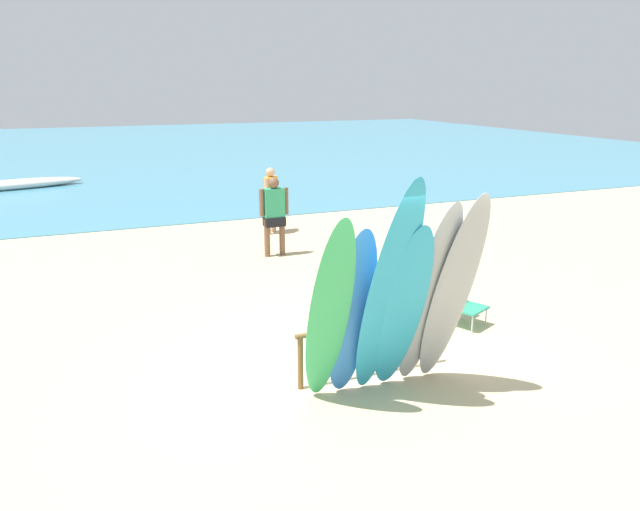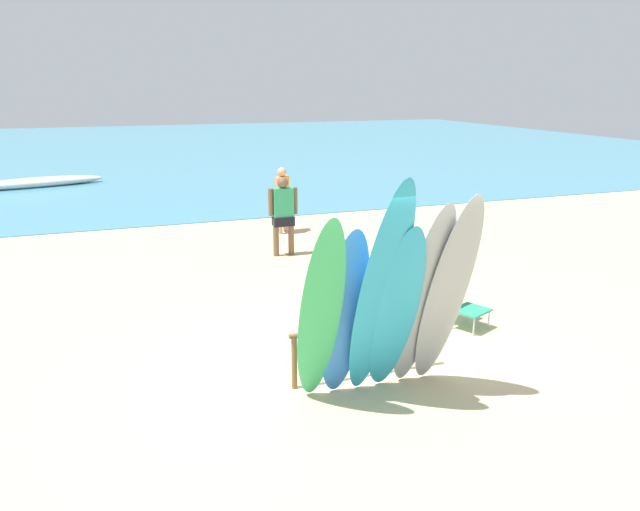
# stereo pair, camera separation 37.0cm
# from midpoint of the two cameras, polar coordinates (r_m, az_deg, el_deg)

# --- Properties ---
(ground) EXTENTS (60.00, 60.00, 0.00)m
(ground) POSITION_cam_midpoint_polar(r_m,az_deg,el_deg) (20.97, -13.77, 5.38)
(ground) COLOR #D3BC8C
(ocean_water) EXTENTS (60.00, 40.00, 0.02)m
(ocean_water) POSITION_cam_midpoint_polar(r_m,az_deg,el_deg) (36.31, -17.74, 9.29)
(ocean_water) COLOR teal
(ocean_water) RESTS_ON ground
(surfboard_rack) EXTENTS (1.85, 0.07, 0.72)m
(surfboard_rack) POSITION_cam_midpoint_polar(r_m,az_deg,el_deg) (7.75, 2.83, -7.62)
(surfboard_rack) COLOR brown
(surfboard_rack) RESTS_ON ground
(surfboard_green_0) EXTENTS (0.51, 0.89, 2.33)m
(surfboard_green_0) POSITION_cam_midpoint_polar(r_m,az_deg,el_deg) (6.73, -0.70, -5.42)
(surfboard_green_0) COLOR #38B266
(surfboard_green_0) RESTS_ON ground
(surfboard_blue_1) EXTENTS (0.57, 0.65, 2.13)m
(surfboard_blue_1) POSITION_cam_midpoint_polar(r_m,az_deg,el_deg) (6.98, 1.46, -5.50)
(surfboard_blue_1) COLOR #337AD1
(surfboard_blue_1) RESTS_ON ground
(surfboard_teal_2) EXTENTS (0.62, 1.07, 2.71)m
(surfboard_teal_2) POSITION_cam_midpoint_polar(r_m,az_deg,el_deg) (6.81, 4.75, -3.48)
(surfboard_teal_2) COLOR #289EC6
(surfboard_teal_2) RESTS_ON ground
(surfboard_teal_3) EXTENTS (0.57, 0.86, 2.18)m
(surfboard_teal_3) POSITION_cam_midpoint_polar(r_m,az_deg,el_deg) (7.08, 6.16, -5.05)
(surfboard_teal_3) COLOR #289EC6
(surfboard_teal_3) RESTS_ON ground
(surfboard_grey_4) EXTENTS (0.62, 0.90, 2.39)m
(surfboard_grey_4) POSITION_cam_midpoint_polar(r_m,az_deg,el_deg) (7.22, 8.59, -3.82)
(surfboard_grey_4) COLOR #999EA3
(surfboard_grey_4) RESTS_ON ground
(surfboard_grey_5) EXTENTS (0.64, 0.97, 2.49)m
(surfboard_grey_5) POSITION_cam_midpoint_polar(r_m,az_deg,el_deg) (7.30, 10.74, -3.31)
(surfboard_grey_5) COLOR #999EA3
(surfboard_grey_5) RESTS_ON ground
(beachgoer_near_rack) EXTENTS (0.64, 0.27, 1.69)m
(beachgoer_near_rack) POSITION_cam_midpoint_polar(r_m,az_deg,el_deg) (13.09, -5.07, 4.10)
(beachgoer_near_rack) COLOR brown
(beachgoer_near_rack) RESTS_ON ground
(beachgoer_by_water) EXTENTS (0.43, 0.49, 1.61)m
(beachgoer_by_water) POSITION_cam_midpoint_polar(r_m,az_deg,el_deg) (15.16, -5.27, 5.52)
(beachgoer_by_water) COLOR tan
(beachgoer_by_water) RESTS_ON ground
(beach_chair_red) EXTENTS (0.76, 0.88, 0.80)m
(beach_chair_red) POSITION_cam_midpoint_polar(r_m,az_deg,el_deg) (9.65, 11.57, -3.79)
(beach_chair_red) COLOR #B7B7BC
(beach_chair_red) RESTS_ON ground
(distant_boat) EXTENTS (4.66, 1.82, 0.37)m
(distant_boat) POSITION_cam_midpoint_polar(r_m,az_deg,el_deg) (24.13, -26.81, 5.85)
(distant_boat) COLOR silver
(distant_boat) RESTS_ON ground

